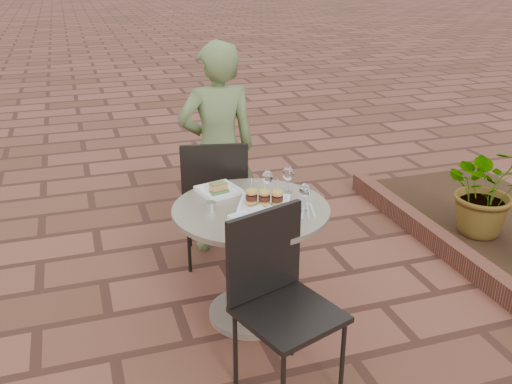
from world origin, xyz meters
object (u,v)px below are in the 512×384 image
object	(u,v)px
plate_tuna	(263,219)
diner	(218,150)
cafe_table	(251,245)
chair_far	(215,193)
chair_near	(277,288)
plate_sliders	(264,201)
plate_salmon	(219,190)

from	to	relation	value
plate_tuna	diner	bearing A→B (deg)	87.50
cafe_table	diner	world-z (taller)	diner
chair_far	chair_near	size ratio (longest dim) A/B	1.00
plate_tuna	chair_near	bearing A→B (deg)	-97.76
diner	plate_tuna	xyz separation A→B (m)	(-0.05, -1.15, -0.02)
chair_near	plate_tuna	bearing A→B (deg)	63.49
chair_near	plate_tuna	size ratio (longest dim) A/B	2.61
cafe_table	diner	size ratio (longest dim) A/B	0.58
cafe_table	chair_near	world-z (taller)	chair_near
plate_sliders	plate_tuna	size ratio (longest dim) A/B	1.04
cafe_table	chair_far	xyz separation A→B (m)	(-0.04, 0.69, 0.07)
plate_tuna	chair_far	bearing A→B (deg)	92.83
chair_near	plate_salmon	size ratio (longest dim) A/B	3.38
plate_salmon	plate_tuna	world-z (taller)	plate_salmon
chair_far	plate_salmon	distance (m)	0.47
chair_near	plate_sliders	size ratio (longest dim) A/B	2.50
cafe_table	chair_near	distance (m)	0.59
cafe_table	plate_sliders	bearing A→B (deg)	-24.53
cafe_table	chair_far	size ratio (longest dim) A/B	0.97
chair_far	plate_tuna	distance (m)	0.92
diner	plate_sliders	bearing A→B (deg)	91.18
diner	plate_sliders	size ratio (longest dim) A/B	4.14
chair_near	plate_salmon	world-z (taller)	chair_near
cafe_table	chair_near	xyz separation A→B (m)	(-0.05, -0.58, 0.07)
chair_far	diner	distance (m)	0.35
chair_near	plate_sliders	xyz separation A→B (m)	(0.12, 0.55, 0.22)
cafe_table	diner	bearing A→B (deg)	86.87
chair_near	plate_tuna	world-z (taller)	chair_near
plate_sliders	plate_salmon	bearing A→B (deg)	122.30
chair_far	plate_salmon	world-z (taller)	chair_far
chair_near	chair_far	bearing A→B (deg)	70.94
cafe_table	plate_salmon	world-z (taller)	plate_salmon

